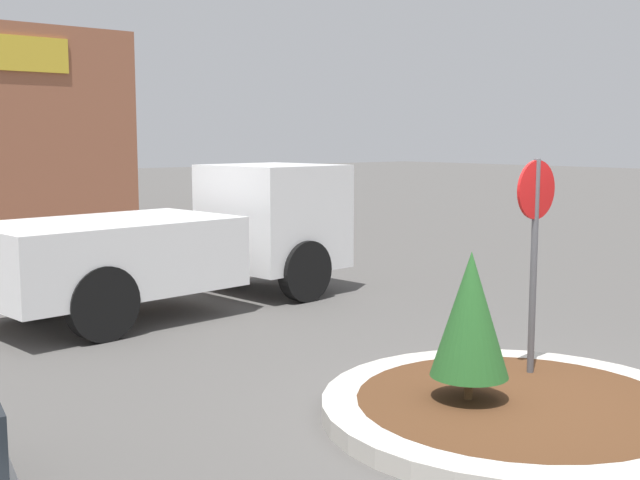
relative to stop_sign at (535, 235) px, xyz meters
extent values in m
plane|color=#514F4C|center=(-0.85, -0.47, -1.64)|extent=(120.00, 120.00, 0.00)
cylinder|color=#BCB7AD|center=(-0.85, -0.47, -1.55)|extent=(3.70, 3.70, 0.18)
cylinder|color=#4C2D19|center=(-0.85, -0.47, -1.55)|extent=(3.03, 3.03, 0.18)
cylinder|color=#4C4C51|center=(0.00, 0.00, -0.43)|extent=(0.07, 0.07, 2.42)
cylinder|color=#B71414|center=(0.00, 0.00, 0.46)|extent=(0.61, 0.03, 0.61)
cylinder|color=brown|center=(-1.19, -0.16, -1.34)|extent=(0.08, 0.08, 0.23)
cone|color=#235623|center=(-1.19, -0.16, -0.64)|extent=(0.74, 0.74, 1.18)
cube|color=white|center=(1.10, 6.05, -0.32)|extent=(2.04, 2.16, 1.73)
cube|color=white|center=(-2.05, 5.76, -0.68)|extent=(3.68, 2.41, 1.02)
cube|color=black|center=(1.76, 6.10, -0.02)|extent=(0.20, 1.79, 0.61)
cylinder|color=black|center=(0.84, 7.00, -1.14)|extent=(1.01, 0.32, 1.00)
cylinder|color=black|center=(1.01, 5.06, -1.14)|extent=(1.01, 0.32, 1.00)
cylinder|color=black|center=(-2.77, 6.67, -1.14)|extent=(1.01, 0.32, 1.00)
cylinder|color=black|center=(-2.60, 4.74, -1.14)|extent=(1.01, 0.32, 1.00)
camera|label=1|loc=(-6.93, -4.89, 0.99)|focal=45.00mm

